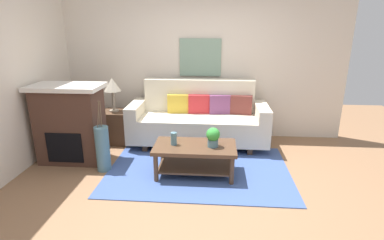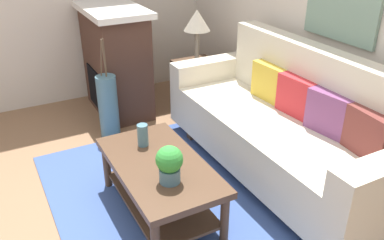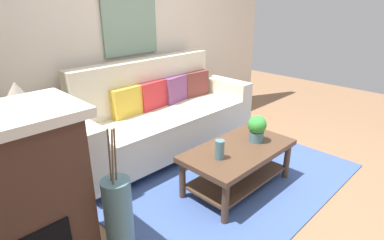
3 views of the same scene
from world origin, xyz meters
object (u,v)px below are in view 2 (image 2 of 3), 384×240
at_px(couch, 282,127).
at_px(potted_plant_tabletop, 169,163).
at_px(table_lamp, 197,23).
at_px(throw_pillow_crimson, 297,96).
at_px(throw_pillow_plum, 330,113).
at_px(throw_pillow_mustard, 270,82).
at_px(tabletop_vase, 143,135).
at_px(fireplace, 116,60).
at_px(floor_vase, 108,107).
at_px(coffee_table, 160,176).
at_px(throw_pillow_maroon, 369,134).
at_px(side_table, 197,86).

bearing_deg(couch, potted_plant_tabletop, -77.25).
bearing_deg(table_lamp, throw_pillow_crimson, 5.65).
bearing_deg(throw_pillow_plum, throw_pillow_mustard, 180.00).
xyz_separation_m(throw_pillow_mustard, potted_plant_tabletop, (0.62, -1.27, -0.11)).
bearing_deg(tabletop_vase, throw_pillow_mustard, 94.28).
distance_m(fireplace, floor_vase, 0.70).
distance_m(throw_pillow_crimson, tabletop_vase, 1.29).
relative_size(throw_pillow_plum, floor_vase, 0.56).
height_order(fireplace, floor_vase, fireplace).
bearing_deg(fireplace, coffee_table, -9.78).
bearing_deg(tabletop_vase, throw_pillow_crimson, 78.05).
bearing_deg(throw_pillow_crimson, table_lamp, -174.35).
xyz_separation_m(throw_pillow_plum, fireplace, (-2.20, -0.92, -0.09)).
bearing_deg(tabletop_vase, table_lamp, 136.77).
height_order(throw_pillow_crimson, throw_pillow_maroon, same).
xyz_separation_m(throw_pillow_crimson, coffee_table, (0.02, -1.25, -0.37)).
bearing_deg(potted_plant_tabletop, side_table, 146.42).
bearing_deg(table_lamp, throw_pillow_mustard, 7.50).
relative_size(throw_pillow_maroon, table_lamp, 0.63).
bearing_deg(side_table, coffee_table, -37.02).
bearing_deg(coffee_table, table_lamp, 142.98).
height_order(throw_pillow_mustard, throw_pillow_maroon, same).
bearing_deg(throw_pillow_maroon, tabletop_vase, -128.12).
bearing_deg(potted_plant_tabletop, tabletop_vase, 177.49).
bearing_deg(throw_pillow_maroon, table_lamp, -176.22).
relative_size(potted_plant_tabletop, side_table, 0.47).
bearing_deg(tabletop_vase, floor_vase, 178.10).
bearing_deg(throw_pillow_maroon, throw_pillow_mustard, 180.00).
bearing_deg(table_lamp, fireplace, -117.22).
xyz_separation_m(side_table, fireplace, (-0.40, -0.78, 0.31)).
distance_m(table_lamp, fireplace, 0.97).
relative_size(table_lamp, fireplace, 0.49).
distance_m(throw_pillow_maroon, potted_plant_tabletop, 1.36).
distance_m(couch, throw_pillow_crimson, 0.28).
height_order(potted_plant_tabletop, table_lamp, table_lamp).
height_order(couch, fireplace, fireplace).
bearing_deg(throw_pillow_crimson, side_table, -174.35).
xyz_separation_m(couch, table_lamp, (-1.44, -0.02, 0.56)).
xyz_separation_m(couch, throw_pillow_mustard, (-0.36, 0.13, 0.25)).
bearing_deg(throw_pillow_plum, tabletop_vase, -116.48).
relative_size(throw_pillow_maroon, floor_vase, 0.56).
relative_size(throw_pillow_mustard, floor_vase, 0.56).
bearing_deg(potted_plant_tabletop, fireplace, 170.59).
distance_m(throw_pillow_plum, throw_pillow_maroon, 0.36).
bearing_deg(throw_pillow_maroon, fireplace, -160.16).
height_order(throw_pillow_crimson, floor_vase, throw_pillow_crimson).
bearing_deg(table_lamp, coffee_table, -37.02).
bearing_deg(fireplace, tabletop_vase, -11.65).
xyz_separation_m(throw_pillow_maroon, tabletop_vase, (-0.98, -1.25, -0.16)).
bearing_deg(coffee_table, throw_pillow_mustard, 106.89).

